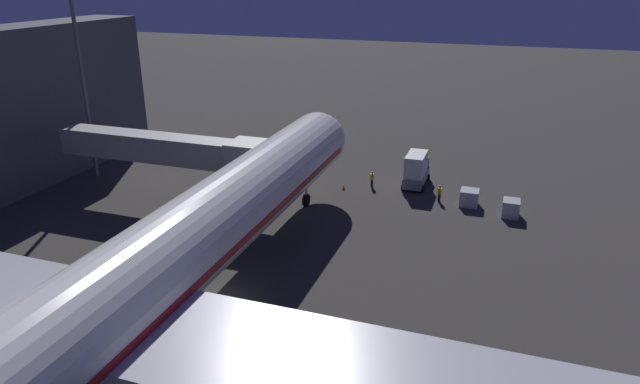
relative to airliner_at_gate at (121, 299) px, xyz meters
The scene contains 11 objects.
ground_plane 10.81m from the airliner_at_gate, 90.00° to the right, with size 320.00×320.00×0.00m, color #383533.
airliner_at_gate is the anchor object (origin of this frame).
jet_bridge 26.24m from the airliner_at_gate, 63.60° to the right, with size 21.69×3.40×7.34m.
apron_floodlight_mast 38.46m from the airliner_at_gate, 47.83° to the right, with size 2.90×0.50×20.38m.
ops_van 38.23m from the airliner_at_gate, 104.05° to the right, with size 2.36×5.57×3.73m.
baggage_container_near_belt 37.28m from the airliner_at_gate, 121.27° to the right, with size 1.55×1.82×1.63m, color #B7BABF.
baggage_container_far_row 36.71m from the airliner_at_gate, 114.73° to the right, with size 1.75×1.78×1.62m, color #B7BABF.
ground_crew_near_nose_gear 35.58m from the airliner_at_gate, 97.92° to the right, with size 0.40×0.40×1.77m.
ground_crew_marshaller_fwd 35.56m from the airliner_at_gate, 110.43° to the right, with size 0.40×0.40×1.76m.
traffic_cone_nose_port 33.70m from the airliner_at_gate, 93.79° to the right, with size 0.36×0.36×0.55m, color orange.
traffic_cone_nose_starboard 33.70m from the airliner_at_gate, 86.21° to the right, with size 0.36×0.36×0.55m, color orange.
Camera 1 is at (-18.13, 29.78, 21.64)m, focal length 31.65 mm.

